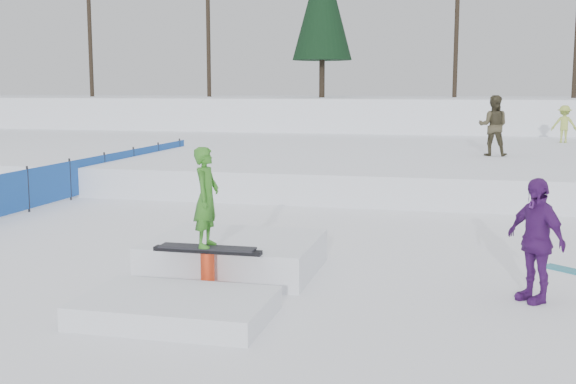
% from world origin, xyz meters
% --- Properties ---
extents(ground, '(120.00, 120.00, 0.00)m').
position_xyz_m(ground, '(0.00, 0.00, 0.00)').
color(ground, white).
extents(snow_berm, '(60.00, 14.00, 2.40)m').
position_xyz_m(snow_berm, '(0.00, 30.00, 1.20)').
color(snow_berm, white).
rests_on(snow_berm, ground).
extents(snow_midrise, '(50.00, 18.00, 0.80)m').
position_xyz_m(snow_midrise, '(0.00, 16.00, 0.40)').
color(snow_midrise, white).
rests_on(snow_midrise, ground).
extents(safety_fence, '(0.05, 16.00, 1.10)m').
position_xyz_m(safety_fence, '(-6.50, 6.60, 0.55)').
color(safety_fence, '#18489D').
rests_on(safety_fence, ground).
extents(walker_olive, '(0.98, 0.79, 1.90)m').
position_xyz_m(walker_olive, '(4.42, 13.27, 1.75)').
color(walker_olive, '#3E3826').
rests_on(walker_olive, snow_midrise).
extents(walker_ygreen, '(0.98, 0.61, 1.45)m').
position_xyz_m(walker_ygreen, '(7.33, 19.56, 1.53)').
color(walker_ygreen, '#A6BB4B').
rests_on(walker_ygreen, snow_midrise).
extents(spectator_purple, '(0.97, 1.05, 1.73)m').
position_xyz_m(spectator_purple, '(4.50, -0.08, 0.86)').
color(spectator_purple, '#4E1A6A').
rests_on(spectator_purple, ground).
extents(jib_rail_feature, '(2.60, 4.40, 2.11)m').
position_xyz_m(jib_rail_feature, '(-0.01, -0.21, 0.30)').
color(jib_rail_feature, white).
rests_on(jib_rail_feature, ground).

